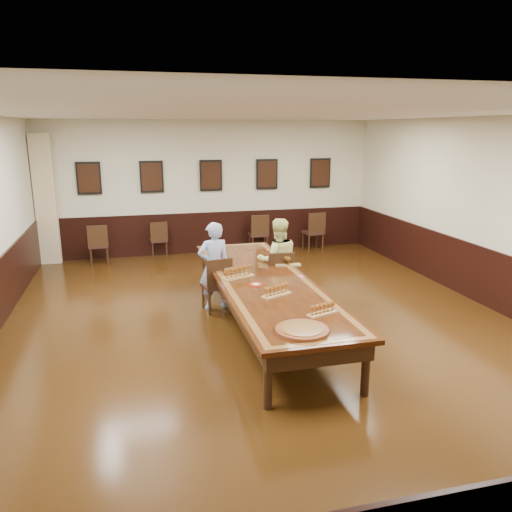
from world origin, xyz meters
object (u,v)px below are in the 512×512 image
object	(u,v)px
chair_woman	(279,277)
conference_table	(264,288)
carved_platter	(302,330)
spare_chair_d	(313,231)
spare_chair_a	(98,244)
chair_man	(216,284)
spare_chair_b	(158,239)
person_woman	(278,260)
spare_chair_c	(258,233)
person_man	(214,266)

from	to	relation	value
chair_woman	conference_table	distance (m)	1.10
carved_platter	spare_chair_d	bearing A→B (deg)	68.43
spare_chair_a	chair_man	bearing A→B (deg)	117.70
spare_chair_b	person_woman	bearing A→B (deg)	110.27
spare_chair_a	spare_chair_c	bearing A→B (deg)	-178.50
spare_chair_d	carved_platter	distance (m)	7.09
chair_woman	carved_platter	distance (m)	3.09
spare_chair_a	spare_chair_b	distance (m)	1.40
spare_chair_a	person_man	bearing A→B (deg)	118.21
person_man	conference_table	world-z (taller)	person_man
conference_table	spare_chair_a	bearing A→B (deg)	120.94
chair_man	person_woman	distance (m)	1.18
spare_chair_d	person_man	bearing A→B (deg)	44.80
chair_woman	spare_chair_a	distance (m)	4.75
spare_chair_b	spare_chair_c	world-z (taller)	spare_chair_c
chair_woman	spare_chair_a	bearing A→B (deg)	-42.80
spare_chair_a	spare_chair_b	size ratio (longest dim) A/B	1.06
spare_chair_a	spare_chair_b	xyz separation A→B (m)	(1.35, 0.38, -0.03)
spare_chair_d	spare_chair_a	bearing A→B (deg)	-3.37
spare_chair_c	person_man	xyz separation A→B (m)	(-1.74, -3.75, 0.28)
spare_chair_a	person_man	xyz separation A→B (m)	(2.06, -3.50, 0.29)
conference_table	carved_platter	world-z (taller)	carved_platter
spare_chair_b	person_man	xyz separation A→B (m)	(0.71, -3.88, 0.32)
spare_chair_d	person_woman	size ratio (longest dim) A/B	0.66
spare_chair_d	carved_platter	size ratio (longest dim) A/B	1.29
spare_chair_d	conference_table	distance (m)	5.18
person_man	spare_chair_c	bearing A→B (deg)	-123.52
person_woman	chair_man	bearing A→B (deg)	14.66
conference_table	carved_platter	xyz separation A→B (m)	(-0.11, -2.06, 0.16)
chair_man	carved_platter	distance (m)	2.97
person_man	chair_woman	bearing A→B (deg)	171.10
chair_man	spare_chair_c	size ratio (longest dim) A/B	0.99
spare_chair_d	person_man	distance (m)	4.75
chair_man	person_man	xyz separation A→B (m)	(-0.02, 0.10, 0.28)
spare_chair_a	spare_chair_b	world-z (taller)	spare_chair_a
chair_man	chair_woman	bearing A→B (deg)	176.13
chair_man	person_woman	bearing A→B (deg)	-178.86
person_woman	spare_chair_d	bearing A→B (deg)	-114.65
chair_woman	spare_chair_c	size ratio (longest dim) A/B	1.00
spare_chair_a	spare_chair_c	distance (m)	3.80
chair_man	spare_chair_d	distance (m)	4.80
spare_chair_a	carved_platter	distance (m)	7.02
spare_chair_c	chair_man	bearing A→B (deg)	68.19
chair_woman	spare_chair_a	world-z (taller)	chair_woman
spare_chair_c	spare_chair_d	world-z (taller)	spare_chair_d
spare_chair_b	spare_chair_c	distance (m)	2.45
chair_woman	spare_chair_b	size ratio (longest dim) A/B	1.10
person_woman	conference_table	world-z (taller)	person_woman
chair_man	spare_chair_b	xyz separation A→B (m)	(-0.73, 3.98, -0.04)
person_man	spare_chair_d	bearing A→B (deg)	-139.76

